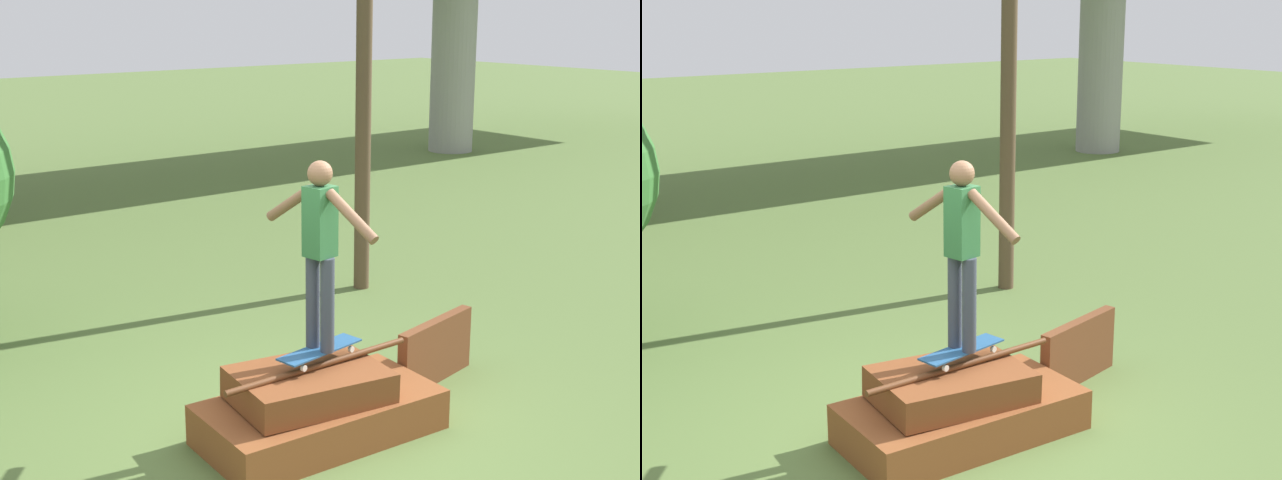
% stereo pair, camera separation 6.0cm
% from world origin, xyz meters
% --- Properties ---
extents(ground_plane, '(80.00, 80.00, 0.00)m').
position_xyz_m(ground_plane, '(0.00, 0.00, 0.00)').
color(ground_plane, '#567038').
extents(scrap_pile, '(2.10, 1.15, 0.68)m').
position_xyz_m(scrap_pile, '(-0.03, 0.01, 0.27)').
color(scrap_pile, brown).
rests_on(scrap_pile, ground_plane).
extents(scrap_plank_loose, '(1.13, 0.34, 0.64)m').
position_xyz_m(scrap_plank_loose, '(1.61, 0.22, 0.32)').
color(scrap_plank_loose, brown).
rests_on(scrap_plank_loose, ground_plane).
extents(skateboard, '(0.85, 0.34, 0.09)m').
position_xyz_m(skateboard, '(0.05, 0.07, 0.76)').
color(skateboard, '#23517F').
rests_on(skateboard, scrap_pile).
extents(skater, '(0.26, 1.22, 1.62)m').
position_xyz_m(skater, '(0.05, 0.07, 1.71)').
color(skater, '#383D4C').
rests_on(skater, skateboard).
extents(utility_pole, '(1.30, 0.20, 7.04)m').
position_xyz_m(utility_pole, '(2.99, 2.96, 3.65)').
color(utility_pole, brown).
rests_on(utility_pole, ground_plane).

